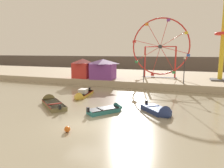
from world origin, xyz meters
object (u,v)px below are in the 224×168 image
at_px(motorboat_mustard_yellow, 82,95).
at_px(mooring_buoy_orange, 67,129).
at_px(promenade_lamp_far, 184,67).
at_px(motorboat_olive_wood, 51,102).
at_px(ferris_wheel_red_frame, 160,48).
at_px(carnival_booth_purple_stall, 103,69).
at_px(carnival_booth_red_striped, 83,68).
at_px(motorboat_teal_painted, 109,109).
at_px(drop_tower_yellow_tower, 223,41).
at_px(promenade_lamp_near, 144,65).
at_px(motorboat_navy_blue, 160,112).

relative_size(motorboat_mustard_yellow, mooring_buoy_orange, 12.51).
relative_size(motorboat_mustard_yellow, promenade_lamp_far, 1.39).
bearing_deg(motorboat_olive_wood, ferris_wheel_red_frame, -74.31).
relative_size(motorboat_mustard_yellow, motorboat_olive_wood, 1.01).
relative_size(ferris_wheel_red_frame, carnival_booth_purple_stall, 2.30).
bearing_deg(carnival_booth_red_striped, motorboat_teal_painted, -54.42).
distance_m(motorboat_olive_wood, carnival_booth_red_striped, 15.67).
distance_m(ferris_wheel_red_frame, carnival_booth_purple_stall, 11.29).
relative_size(motorboat_olive_wood, mooring_buoy_orange, 12.42).
height_order(motorboat_olive_wood, drop_tower_yellow_tower, drop_tower_yellow_tower).
bearing_deg(motorboat_mustard_yellow, drop_tower_yellow_tower, 121.57).
relative_size(drop_tower_yellow_tower, carnival_booth_purple_stall, 3.01).
distance_m(ferris_wheel_red_frame, promenade_lamp_near, 7.71).
relative_size(motorboat_teal_painted, mooring_buoy_orange, 8.61).
xyz_separation_m(drop_tower_yellow_tower, mooring_buoy_orange, (-12.89, -25.70, -7.23)).
bearing_deg(carnival_booth_purple_stall, promenade_lamp_far, -10.86).
relative_size(motorboat_olive_wood, carnival_booth_red_striped, 1.48).
relative_size(motorboat_mustard_yellow, motorboat_teal_painted, 1.45).
bearing_deg(promenade_lamp_far, drop_tower_yellow_tower, 48.27).
bearing_deg(drop_tower_yellow_tower, mooring_buoy_orange, -116.63).
height_order(motorboat_navy_blue, promenade_lamp_far, promenade_lamp_far).
height_order(motorboat_navy_blue, drop_tower_yellow_tower, drop_tower_yellow_tower).
xyz_separation_m(motorboat_olive_wood, mooring_buoy_orange, (6.14, -6.18, -0.02)).
height_order(motorboat_mustard_yellow, motorboat_teal_painted, motorboat_mustard_yellow).
bearing_deg(carnival_booth_purple_stall, carnival_booth_red_striped, 169.71).
distance_m(motorboat_mustard_yellow, carnival_booth_red_striped, 12.04).
distance_m(motorboat_teal_painted, promenade_lamp_near, 14.23).
bearing_deg(motorboat_navy_blue, mooring_buoy_orange, -83.10).
height_order(carnival_booth_purple_stall, promenade_lamp_near, promenade_lamp_near).
height_order(motorboat_mustard_yellow, motorboat_olive_wood, motorboat_mustard_yellow).
bearing_deg(promenade_lamp_near, ferris_wheel_red_frame, 78.19).
distance_m(carnival_booth_purple_stall, promenade_lamp_near, 7.61).
bearing_deg(motorboat_navy_blue, promenade_lamp_far, 129.66).
bearing_deg(ferris_wheel_red_frame, mooring_buoy_orange, -96.16).
relative_size(ferris_wheel_red_frame, carnival_booth_red_striped, 2.94).
bearing_deg(drop_tower_yellow_tower, motorboat_olive_wood, -134.26).
relative_size(motorboat_navy_blue, drop_tower_yellow_tower, 0.27).
xyz_separation_m(motorboat_teal_painted, promenade_lamp_far, (6.38, 13.76, 3.40)).
relative_size(motorboat_navy_blue, carnival_booth_purple_stall, 0.82).
relative_size(carnival_booth_purple_stall, promenade_lamp_far, 1.20).
bearing_deg(motorboat_olive_wood, carnival_booth_purple_stall, -50.78).
xyz_separation_m(motorboat_teal_painted, mooring_buoy_orange, (-0.99, -5.76, -0.04)).
distance_m(motorboat_olive_wood, motorboat_teal_painted, 7.14).
relative_size(motorboat_mustard_yellow, drop_tower_yellow_tower, 0.39).
xyz_separation_m(motorboat_olive_wood, drop_tower_yellow_tower, (19.02, 19.52, 7.21)).
height_order(drop_tower_yellow_tower, carnival_booth_purple_stall, drop_tower_yellow_tower).
xyz_separation_m(carnival_booth_red_striped, promenade_lamp_far, (17.60, -1.55, 0.77)).
distance_m(motorboat_olive_wood, drop_tower_yellow_tower, 28.19).
xyz_separation_m(motorboat_mustard_yellow, motorboat_teal_painted, (5.70, -4.92, -0.03)).
bearing_deg(mooring_buoy_orange, promenade_lamp_far, 69.30).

